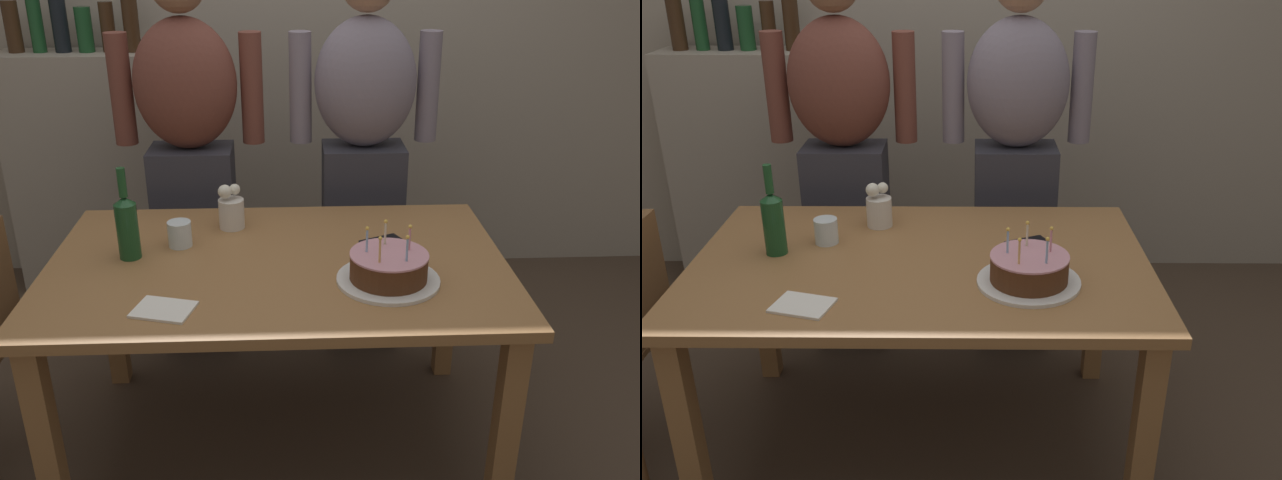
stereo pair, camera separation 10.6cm
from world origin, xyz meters
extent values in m
plane|color=#47382B|center=(0.00, 0.00, 0.00)|extent=(10.00, 10.00, 0.00)
cube|color=#9E9384|center=(0.00, 1.55, 1.30)|extent=(5.20, 0.10, 2.60)
cube|color=olive|center=(0.00, 0.00, 0.72)|extent=(1.50, 0.96, 0.03)
cube|color=olive|center=(-0.68, -0.41, 0.35)|extent=(0.07, 0.07, 0.70)
cube|color=olive|center=(0.68, -0.41, 0.35)|extent=(0.07, 0.07, 0.70)
cube|color=olive|center=(-0.68, 0.41, 0.35)|extent=(0.07, 0.07, 0.70)
cube|color=olive|center=(0.68, 0.41, 0.35)|extent=(0.07, 0.07, 0.70)
cylinder|color=white|center=(0.34, -0.17, 0.75)|extent=(0.32, 0.32, 0.01)
cylinder|color=#512D19|center=(0.34, -0.17, 0.79)|extent=(0.24, 0.24, 0.08)
cylinder|color=#D18E9E|center=(0.34, -0.17, 0.83)|extent=(0.24, 0.24, 0.01)
cylinder|color=#93B7DB|center=(0.28, -0.15, 0.87)|extent=(0.01, 0.01, 0.07)
sphere|color=#F9C64C|center=(0.28, -0.15, 0.91)|extent=(0.01, 0.01, 0.01)
cylinder|color=#EAB266|center=(0.31, -0.22, 0.87)|extent=(0.01, 0.01, 0.07)
sphere|color=#F9C64C|center=(0.31, -0.22, 0.91)|extent=(0.01, 0.01, 0.01)
cylinder|color=#93B7DB|center=(0.39, -0.22, 0.87)|extent=(0.01, 0.01, 0.07)
sphere|color=#F9C64C|center=(0.39, -0.22, 0.91)|extent=(0.01, 0.01, 0.01)
cylinder|color=pink|center=(0.41, -0.14, 0.87)|extent=(0.01, 0.01, 0.07)
sphere|color=#F9C64C|center=(0.41, -0.14, 0.91)|extent=(0.01, 0.01, 0.01)
cylinder|color=beige|center=(0.34, -0.10, 0.87)|extent=(0.01, 0.01, 0.07)
sphere|color=#F9C64C|center=(0.34, -0.10, 0.91)|extent=(0.01, 0.01, 0.01)
cylinder|color=silver|center=(-0.33, 0.13, 0.78)|extent=(0.08, 0.08, 0.09)
cylinder|color=#194723|center=(-0.49, 0.05, 0.83)|extent=(0.07, 0.07, 0.19)
cone|color=#194723|center=(-0.49, 0.05, 0.94)|extent=(0.07, 0.07, 0.03)
cylinder|color=#194723|center=(-0.49, 0.05, 1.00)|extent=(0.03, 0.03, 0.10)
cube|color=black|center=(0.36, 0.13, 0.74)|extent=(0.16, 0.12, 0.01)
cube|color=white|center=(-0.32, -0.32, 0.74)|extent=(0.19, 0.16, 0.01)
cylinder|color=silver|center=(-0.17, 0.29, 0.79)|extent=(0.09, 0.09, 0.11)
sphere|color=silver|center=(-0.19, 0.28, 0.88)|extent=(0.05, 0.05, 0.05)
sphere|color=silver|center=(-0.15, 0.30, 0.88)|extent=(0.04, 0.04, 0.04)
cube|color=#33333D|center=(-0.36, 0.71, 0.46)|extent=(0.34, 0.23, 0.92)
ellipsoid|color=brown|center=(-0.36, 0.71, 1.18)|extent=(0.41, 0.27, 0.52)
cylinder|color=brown|center=(-0.10, 0.74, 1.15)|extent=(0.09, 0.09, 0.44)
cylinder|color=brown|center=(-0.62, 0.74, 1.15)|extent=(0.09, 0.09, 0.44)
cube|color=#33333D|center=(0.35, 0.71, 0.46)|extent=(0.34, 0.23, 0.92)
ellipsoid|color=slate|center=(0.35, 0.71, 1.18)|extent=(0.41, 0.27, 0.52)
cylinder|color=slate|center=(0.61, 0.74, 1.15)|extent=(0.09, 0.09, 0.44)
cylinder|color=slate|center=(0.09, 0.74, 1.15)|extent=(0.09, 0.09, 0.44)
cylinder|color=brown|center=(-0.93, 0.09, 0.23)|extent=(0.04, 0.04, 0.45)
cube|color=#9E9384|center=(-0.96, 1.33, 0.61)|extent=(0.77, 0.30, 1.21)
cylinder|color=#382314|center=(-1.23, 1.33, 1.33)|extent=(0.07, 0.07, 0.23)
cylinder|color=#194723|center=(-1.12, 1.33, 1.34)|extent=(0.06, 0.06, 0.25)
cylinder|color=black|center=(-1.01, 1.33, 1.36)|extent=(0.07, 0.07, 0.29)
cylinder|color=#194723|center=(-0.90, 1.33, 1.32)|extent=(0.08, 0.08, 0.20)
cylinder|color=#382314|center=(-0.79, 1.33, 1.33)|extent=(0.07, 0.07, 0.23)
cylinder|color=#382314|center=(-0.69, 1.33, 1.36)|extent=(0.07, 0.07, 0.29)
camera|label=1|loc=(0.05, -2.01, 1.71)|focal=38.07mm
camera|label=2|loc=(0.15, -2.01, 1.71)|focal=38.07mm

